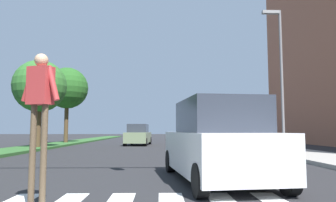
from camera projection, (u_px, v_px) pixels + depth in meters
ground_plane at (152, 144)px, 28.53m from camera, size 140.00×140.00×0.00m
median_strip at (59, 144)px, 26.35m from camera, size 2.53×64.00×0.15m
tree_far at (40, 86)px, 20.83m from camera, size 3.42×3.42×5.67m
tree_distant at (67, 88)px, 28.75m from camera, size 3.71×3.71×6.73m
sidewalk_right at (242, 144)px, 26.74m from camera, size 3.00×64.00×0.15m
street_lamp_right at (280, 66)px, 16.83m from camera, size 1.02×0.24×7.50m
pedestrian_performer at (40, 104)px, 5.14m from camera, size 0.73×0.36×2.49m
suv_crossing at (217, 143)px, 7.75m from camera, size 2.45×4.79×1.97m
sedan_midblock at (138, 135)px, 26.13m from camera, size 2.08×4.49×1.72m
sedan_distant at (135, 133)px, 41.01m from camera, size 2.09×4.63×1.77m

